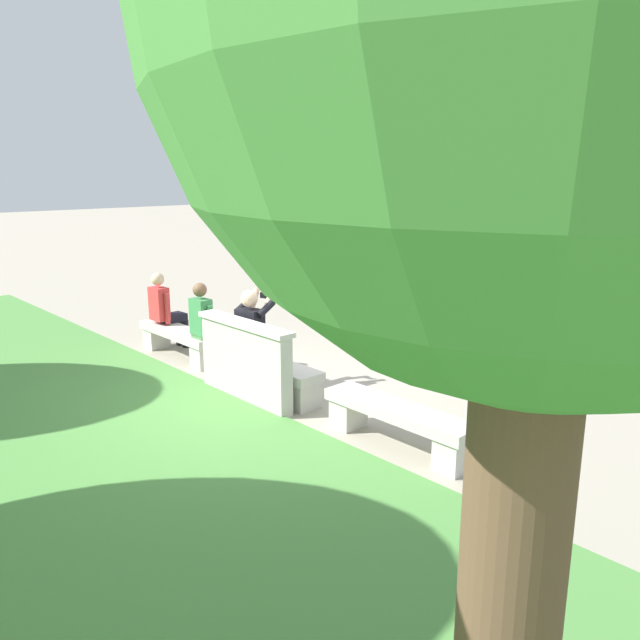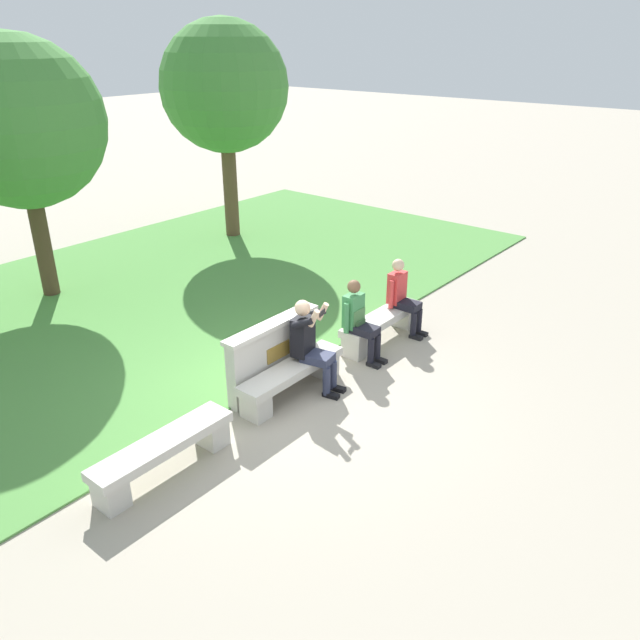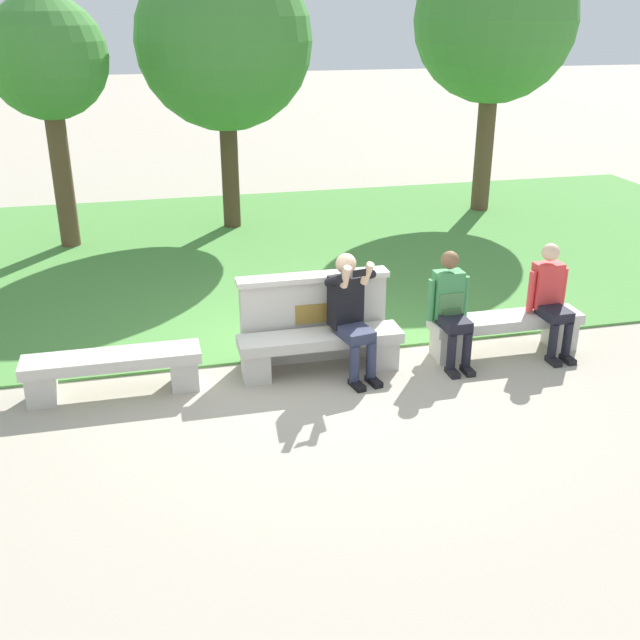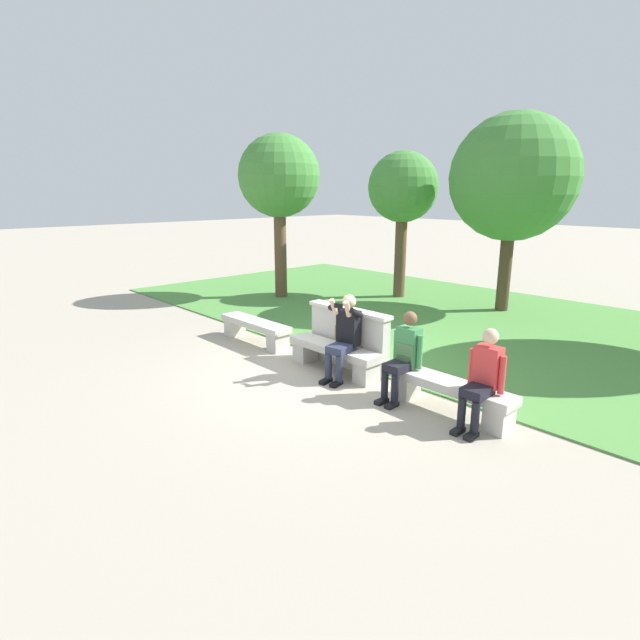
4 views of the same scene
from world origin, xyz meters
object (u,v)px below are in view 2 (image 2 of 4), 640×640
Objects in this scene: bench_main at (164,451)px; person_distant at (359,318)px; bench_mid at (381,324)px; person_photographer at (310,341)px; tree_right_background at (224,88)px; tree_far_back at (19,124)px; person_companion at (402,294)px; bench_near at (292,376)px; backpack at (355,319)px.

bench_main is 1.41× the size of person_distant.
person_photographer is (-1.87, -0.08, 0.44)m from bench_mid.
tree_right_background is 4.87m from tree_far_back.
bench_main is at bearing 179.22° from person_companion.
person_distant is (-0.72, -0.07, 0.38)m from bench_mid.
tree_right_background reaches higher than person_distant.
person_photographer is at bearing -125.23° from tree_right_background.
person_photographer reaches higher than bench_near.
person_companion is (2.36, 0.01, -0.06)m from person_photographer.
bench_main is at bearing 180.00° from bench_near.
backpack is (-1.20, 0.08, -0.05)m from person_companion.
backpack is (-0.71, 0.02, 0.33)m from bench_mid.
person_photographer is at bearing -179.54° from person_distant.
person_photographer is at bearing -177.68° from bench_mid.
person_distant is 0.26× the size of tree_right_background.
tree_right_background reaches higher than bench_main.
person_photographer reaches higher than bench_mid.
person_distant is at bearing -174.75° from bench_mid.
tree_far_back is (-0.20, 6.00, 2.87)m from bench_near.
person_distant is 0.10m from backpack.
tree_far_back reaches higher than bench_main.
person_distant is 0.27× the size of tree_far_back.
bench_mid is 1.41× the size of person_companion.
bench_mid is 1.35× the size of person_photographer.
tree_far_back is (-2.86, 6.07, 2.49)m from person_companion.
person_companion reaches higher than backpack.
backpack is (3.65, 0.02, 0.33)m from bench_main.
bench_main and bench_near have the same top height.
person_photographer reaches higher than person_distant.
person_photographer is at bearing -1.74° from bench_main.
person_companion is 7.16m from tree_far_back.
person_photographer is 0.27× the size of tree_right_background.
bench_near is 2.18m from bench_mid.
person_companion is at bearing -7.76° from bench_mid.
tree_right_background reaches higher than backpack.
person_companion is 0.26× the size of tree_right_background.
bench_near is 1.41× the size of person_companion.
bench_near is 0.54m from person_photographer.
bench_main is 1.41× the size of person_companion.
bench_near is 1.35× the size of person_photographer.
person_photographer is 8.03m from tree_right_background.
tree_right_background is at bearing 72.02° from person_companion.
person_distant is 7.48m from tree_right_background.
person_companion is (0.49, -0.07, 0.38)m from bench_mid.
backpack is at bearing 178.65° from bench_mid.
person_photographer is at bearing -175.44° from backpack.
backpack is 6.71m from tree_far_back.
person_distant is 6.76m from tree_far_back.
person_companion is at bearing -64.72° from tree_far_back.
bench_main is at bearing 180.00° from bench_mid.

